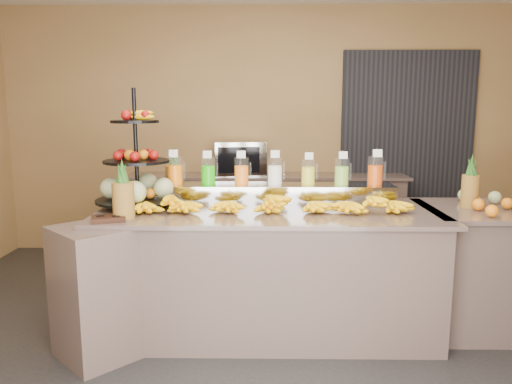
{
  "coord_description": "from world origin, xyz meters",
  "views": [
    {
      "loc": [
        -0.05,
        -3.28,
        1.68
      ],
      "look_at": [
        -0.1,
        0.3,
        1.07
      ],
      "focal_mm": 35.0,
      "sensor_mm": 36.0,
      "label": 1
    }
  ],
  "objects_px": {
    "banana_heap": "(270,202)",
    "right_fruit_pile": "(499,201)",
    "fruit_stand": "(143,177)",
    "pitcher_tray": "(275,194)",
    "oven_warmer": "(240,158)",
    "condiment_caddy": "(109,218)"
  },
  "relations": [
    {
      "from": "banana_heap",
      "to": "right_fruit_pile",
      "type": "relative_size",
      "value": 4.44
    },
    {
      "from": "fruit_stand",
      "to": "right_fruit_pile",
      "type": "xyz_separation_m",
      "value": [
        2.62,
        -0.14,
        -0.15
      ]
    },
    {
      "from": "pitcher_tray",
      "to": "banana_heap",
      "type": "bearing_deg",
      "value": -96.86
    },
    {
      "from": "banana_heap",
      "to": "oven_warmer",
      "type": "distance_m",
      "value": 2.02
    },
    {
      "from": "pitcher_tray",
      "to": "fruit_stand",
      "type": "relative_size",
      "value": 2.09
    },
    {
      "from": "banana_heap",
      "to": "oven_warmer",
      "type": "relative_size",
      "value": 3.67
    },
    {
      "from": "pitcher_tray",
      "to": "condiment_caddy",
      "type": "distance_m",
      "value": 1.29
    },
    {
      "from": "pitcher_tray",
      "to": "fruit_stand",
      "type": "xyz_separation_m",
      "value": [
        -1.0,
        -0.14,
        0.15
      ]
    },
    {
      "from": "right_fruit_pile",
      "to": "oven_warmer",
      "type": "distance_m",
      "value": 2.78
    },
    {
      "from": "pitcher_tray",
      "to": "condiment_caddy",
      "type": "bearing_deg",
      "value": -150.29
    },
    {
      "from": "banana_heap",
      "to": "right_fruit_pile",
      "type": "distance_m",
      "value": 1.65
    },
    {
      "from": "right_fruit_pile",
      "to": "fruit_stand",
      "type": "bearing_deg",
      "value": 176.85
    },
    {
      "from": "oven_warmer",
      "to": "banana_heap",
      "type": "bearing_deg",
      "value": -88.13
    },
    {
      "from": "right_fruit_pile",
      "to": "oven_warmer",
      "type": "height_order",
      "value": "oven_warmer"
    },
    {
      "from": "pitcher_tray",
      "to": "right_fruit_pile",
      "type": "bearing_deg",
      "value": -10.15
    },
    {
      "from": "condiment_caddy",
      "to": "right_fruit_pile",
      "type": "distance_m",
      "value": 2.76
    },
    {
      "from": "banana_heap",
      "to": "fruit_stand",
      "type": "bearing_deg",
      "value": 169.38
    },
    {
      "from": "pitcher_tray",
      "to": "oven_warmer",
      "type": "xyz_separation_m",
      "value": [
        -0.35,
        1.67,
        0.11
      ]
    },
    {
      "from": "fruit_stand",
      "to": "condiment_caddy",
      "type": "bearing_deg",
      "value": -99.49
    },
    {
      "from": "condiment_caddy",
      "to": "oven_warmer",
      "type": "distance_m",
      "value": 2.44
    },
    {
      "from": "banana_heap",
      "to": "condiment_caddy",
      "type": "bearing_deg",
      "value": -163.84
    },
    {
      "from": "pitcher_tray",
      "to": "banana_heap",
      "type": "distance_m",
      "value": 0.33
    }
  ]
}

